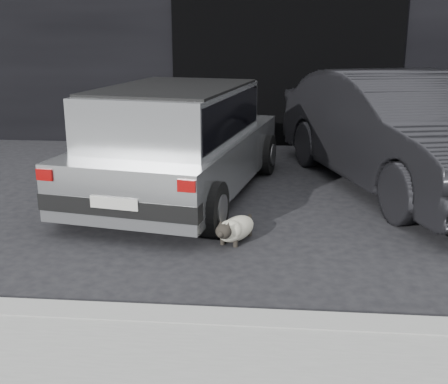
# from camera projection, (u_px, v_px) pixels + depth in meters

# --- Properties ---
(ground) EXTENTS (80.00, 80.00, 0.00)m
(ground) POSITION_uv_depth(u_px,v_px,m) (201.00, 213.00, 6.51)
(ground) COLOR black
(ground) RESTS_ON ground
(building_facade) EXTENTS (34.00, 4.00, 5.00)m
(building_facade) POSITION_uv_depth(u_px,v_px,m) (286.00, 5.00, 11.45)
(building_facade) COLOR black
(building_facade) RESTS_ON ground
(garage_opening) EXTENTS (4.00, 0.10, 2.60)m
(garage_opening) POSITION_uv_depth(u_px,v_px,m) (286.00, 73.00, 9.87)
(garage_opening) COLOR black
(garage_opening) RESTS_ON ground
(curb) EXTENTS (18.00, 0.25, 0.12)m
(curb) POSITION_uv_depth(u_px,v_px,m) (294.00, 326.00, 3.92)
(curb) COLOR #999994
(curb) RESTS_ON ground
(silver_hatchback) EXTENTS (2.41, 4.03, 1.40)m
(silver_hatchback) POSITION_uv_depth(u_px,v_px,m) (178.00, 137.00, 6.95)
(silver_hatchback) COLOR #A3A5A7
(silver_hatchback) RESTS_ON ground
(second_car) EXTENTS (3.00, 4.90, 1.52)m
(second_car) POSITION_uv_depth(u_px,v_px,m) (399.00, 131.00, 7.32)
(second_car) COLOR black
(second_car) RESTS_ON ground
(cat_siamese) EXTENTS (0.47, 0.81, 0.29)m
(cat_siamese) POSITION_uv_depth(u_px,v_px,m) (234.00, 229.00, 5.60)
(cat_siamese) COLOR beige
(cat_siamese) RESTS_ON ground
(cat_white) EXTENTS (0.74, 0.29, 0.35)m
(cat_white) POSITION_uv_depth(u_px,v_px,m) (189.00, 209.00, 6.11)
(cat_white) COLOR silver
(cat_white) RESTS_ON ground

